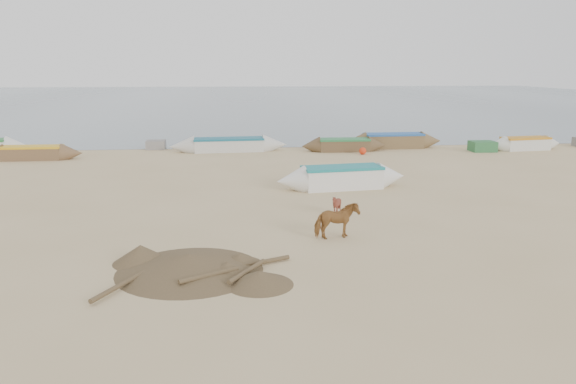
% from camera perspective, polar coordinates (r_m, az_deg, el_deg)
% --- Properties ---
extents(ground, '(140.00, 140.00, 0.00)m').
position_cam_1_polar(ground, '(15.80, 1.45, -6.70)').
color(ground, tan).
rests_on(ground, ground).
extents(sea, '(160.00, 160.00, 0.00)m').
position_cam_1_polar(sea, '(96.95, -4.65, 9.46)').
color(sea, slate).
rests_on(sea, ground).
extents(cow_adult, '(1.45, 0.89, 1.14)m').
position_cam_1_polar(cow_adult, '(17.40, 4.95, -2.94)').
color(cow_adult, '#936130').
rests_on(cow_adult, ground).
extents(calf_front, '(0.87, 0.83, 0.76)m').
position_cam_1_polar(calf_front, '(20.21, 4.95, -1.31)').
color(calf_front, brown).
rests_on(calf_front, ground).
extents(near_canoe, '(5.99, 2.08, 0.98)m').
position_cam_1_polar(near_canoe, '(24.70, 5.51, 1.49)').
color(near_canoe, silver).
rests_on(near_canoe, ground).
extents(debris_pile, '(5.02, 5.02, 0.46)m').
position_cam_1_polar(debris_pile, '(14.97, -9.96, -7.06)').
color(debris_pile, brown).
rests_on(debris_pile, ground).
extents(waterline_canoes, '(59.64, 5.18, 0.97)m').
position_cam_1_polar(waterline_canoes, '(35.77, -2.47, 4.88)').
color(waterline_canoes, brown).
rests_on(waterline_canoes, ground).
extents(beach_clutter, '(44.94, 4.44, 0.64)m').
position_cam_1_polar(beach_clutter, '(35.64, 4.02, 4.62)').
color(beach_clutter, '#2E612B').
rests_on(beach_clutter, ground).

